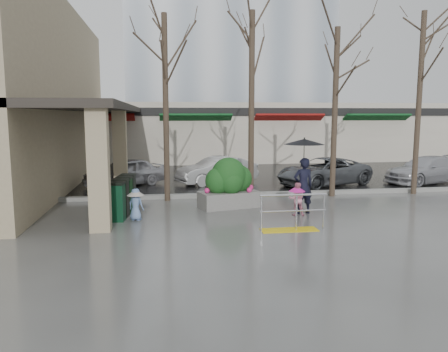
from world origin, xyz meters
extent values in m
plane|color=#51514F|center=(0.00, 0.00, 0.00)|extent=(120.00, 120.00, 0.00)
cube|color=black|center=(0.00, 22.00, 0.01)|extent=(120.00, 36.00, 0.01)
cube|color=gray|center=(0.00, 4.00, 0.07)|extent=(120.00, 0.30, 0.15)
cube|color=tan|center=(-9.00, 8.00, 4.00)|extent=(6.00, 18.00, 8.00)
cube|color=#2D2823|center=(-4.80, 8.00, 3.62)|extent=(2.80, 18.00, 0.25)
cube|color=tan|center=(-3.90, -0.50, 1.75)|extent=(0.55, 0.55, 3.50)
cube|color=tan|center=(-3.90, 6.00, 1.75)|extent=(0.55, 0.55, 3.50)
cube|color=beige|center=(2.00, 18.00, 2.00)|extent=(34.00, 6.00, 4.00)
cube|color=maroon|center=(-6.00, 15.10, 2.85)|extent=(4.50, 1.68, 0.87)
cube|color=#0F4C1E|center=(0.00, 15.10, 2.85)|extent=(4.50, 1.68, 0.87)
cube|color=maroon|center=(6.00, 15.10, 2.85)|extent=(4.50, 1.68, 0.87)
cube|color=#0F4C1E|center=(12.00, 15.10, 2.85)|extent=(4.50, 1.68, 0.87)
cube|color=black|center=(2.00, 15.10, 3.40)|extent=(34.00, 0.35, 0.50)
cube|color=#8C99A8|center=(4.00, 30.00, 12.50)|extent=(18.00, 12.00, 25.00)
cube|color=yellow|center=(1.30, -1.20, 0.01)|extent=(1.60, 0.50, 0.02)
cylinder|color=silver|center=(0.50, -1.20, 0.50)|extent=(0.05, 0.05, 1.00)
cylinder|color=silver|center=(1.50, -1.20, 0.50)|extent=(0.05, 0.05, 1.00)
cylinder|color=silver|center=(2.30, -1.20, 0.50)|extent=(0.05, 0.05, 1.00)
cylinder|color=silver|center=(1.40, -1.20, 1.00)|extent=(1.90, 0.06, 0.06)
cylinder|color=silver|center=(1.40, -1.20, 0.55)|extent=(1.90, 0.04, 0.04)
cylinder|color=#382B21|center=(-2.00, 3.60, 3.40)|extent=(0.22, 0.22, 6.80)
cylinder|color=#382B21|center=(1.20, 3.60, 3.50)|extent=(0.22, 0.22, 7.00)
cylinder|color=#382B21|center=(4.50, 3.60, 3.25)|extent=(0.22, 0.22, 6.50)
cylinder|color=#382B21|center=(8.00, 3.60, 3.60)|extent=(0.22, 0.22, 7.20)
imported|color=black|center=(2.35, 0.78, 0.91)|extent=(0.71, 0.51, 1.83)
cylinder|color=black|center=(2.35, 0.78, 1.86)|extent=(0.02, 0.02, 1.16)
cone|color=black|center=(2.35, 0.78, 2.35)|extent=(1.30, 1.30, 0.18)
sphere|color=black|center=(2.35, 0.78, 2.46)|extent=(0.05, 0.05, 0.05)
imported|color=pink|center=(2.07, 0.54, 0.53)|extent=(0.59, 0.50, 1.07)
cylinder|color=black|center=(2.07, 0.54, 0.73)|extent=(0.02, 0.02, 0.46)
cone|color=#E924A8|center=(2.07, 0.54, 0.87)|extent=(0.53, 0.53, 0.18)
sphere|color=black|center=(2.07, 0.54, 0.98)|extent=(0.05, 0.05, 0.05)
imported|color=#6F90C6|center=(-3.00, 0.62, 0.49)|extent=(0.57, 0.50, 0.98)
cylinder|color=black|center=(-3.00, 0.62, 0.72)|extent=(0.02, 0.02, 0.46)
cone|color=beige|center=(-3.00, 0.62, 0.86)|extent=(0.53, 0.53, 0.18)
sphere|color=black|center=(-3.00, 0.62, 0.97)|extent=(0.05, 0.05, 0.05)
cube|color=gray|center=(0.10, 2.10, 0.28)|extent=(2.19, 1.47, 0.56)
ellipsoid|color=#174516|center=(0.10, 2.10, 1.11)|extent=(1.22, 1.10, 1.28)
sphere|color=#174516|center=(-0.29, 1.99, 0.95)|extent=(0.88, 0.88, 0.88)
sphere|color=#174516|center=(0.49, 2.27, 0.97)|extent=(0.93, 0.93, 0.93)
cube|color=#0D3A22|center=(-3.56, 0.61, 0.56)|extent=(0.51, 0.51, 1.12)
cube|color=black|center=(-3.56, 0.61, 1.17)|extent=(0.55, 0.55, 0.08)
cube|color=black|center=(-3.49, 1.16, 0.56)|extent=(0.51, 0.51, 1.12)
cube|color=black|center=(-3.49, 1.16, 1.17)|extent=(0.55, 0.55, 0.08)
cube|color=black|center=(-3.42, 1.71, 0.56)|extent=(0.51, 0.51, 1.12)
cube|color=black|center=(-3.42, 1.71, 1.17)|extent=(0.55, 0.55, 0.08)
cube|color=black|center=(-3.34, 2.27, 0.56)|extent=(0.51, 0.51, 1.12)
cube|color=black|center=(-3.34, 2.27, 1.17)|extent=(0.55, 0.55, 0.08)
imported|color=#A9A8AD|center=(-3.85, 7.25, 0.63)|extent=(3.91, 3.28, 1.26)
imported|color=silver|center=(0.38, 7.41, 0.63)|extent=(4.05, 2.66, 1.26)
imported|color=#5A5D61|center=(5.14, 6.22, 0.63)|extent=(4.99, 3.63, 1.26)
imported|color=#B7B7BD|center=(10.22, 6.16, 0.63)|extent=(4.66, 2.86, 1.26)
camera|label=1|loc=(-2.21, -12.68, 3.19)|focal=35.00mm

